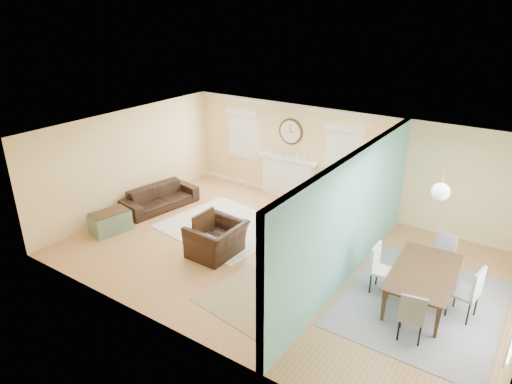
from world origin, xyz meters
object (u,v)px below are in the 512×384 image
eames_chair (217,239)px  green_chair (328,211)px  dining_table (424,287)px  sofa (160,197)px  credenza (365,226)px

eames_chair → green_chair: (1.29, 2.71, -0.05)m
green_chair → dining_table: size_ratio=0.37×
dining_table → green_chair: bearing=52.0°
sofa → credenza: credenza is taller
eames_chair → green_chair: bearing=155.0°
sofa → green_chair: 4.37m
credenza → dining_table: bearing=-42.0°
sofa → eames_chair: 2.94m
eames_chair → credenza: bearing=134.6°
credenza → dining_table: size_ratio=0.78×
eames_chair → credenza: size_ratio=0.77×
green_chair → credenza: size_ratio=0.47×
eames_chair → dining_table: 4.19m
green_chair → dining_table: dining_table is taller
sofa → dining_table: size_ratio=1.07×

